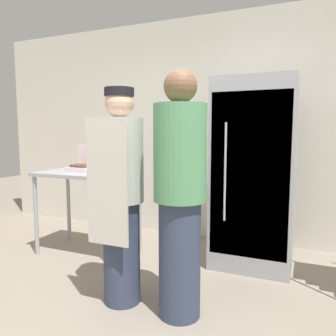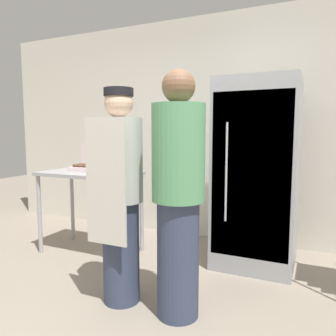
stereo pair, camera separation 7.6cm
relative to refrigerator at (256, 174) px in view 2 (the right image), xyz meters
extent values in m
plane|color=gray|center=(-0.59, -1.51, -0.91)|extent=(14.00, 14.00, 0.00)
cube|color=silver|center=(-0.59, 0.71, 0.44)|extent=(6.40, 0.12, 2.70)
cube|color=#9EA0A5|center=(0.00, 0.01, 0.00)|extent=(0.76, 0.66, 1.82)
cube|color=gray|center=(0.00, -0.31, 0.02)|extent=(0.70, 0.02, 1.49)
cylinder|color=silver|center=(-0.21, -0.34, 0.05)|extent=(0.02, 0.02, 0.90)
cube|color=#9EA0A5|center=(-1.69, -0.39, -0.04)|extent=(1.05, 0.60, 0.04)
cylinder|color=#9EA0A5|center=(-2.18, -0.65, -0.48)|extent=(0.04, 0.04, 0.86)
cylinder|color=#9EA0A5|center=(-1.20, -0.65, -0.48)|extent=(0.04, 0.04, 0.86)
cylinder|color=#9EA0A5|center=(-2.18, -0.13, -0.48)|extent=(0.04, 0.04, 0.86)
cylinder|color=#9EA0A5|center=(-1.20, -0.13, -0.48)|extent=(0.04, 0.04, 0.86)
cube|color=silver|center=(-1.78, -0.37, 0.01)|extent=(0.27, 0.24, 0.05)
cube|color=silver|center=(-1.78, -0.25, 0.15)|extent=(0.27, 0.01, 0.24)
torus|color=#513323|center=(-1.85, -0.42, 0.04)|extent=(0.09, 0.09, 0.03)
torus|color=#513323|center=(-1.78, -0.42, 0.04)|extent=(0.09, 0.09, 0.03)
torus|color=#513323|center=(-1.71, -0.42, 0.04)|extent=(0.09, 0.09, 0.03)
torus|color=#513323|center=(-1.85, -0.33, 0.04)|extent=(0.09, 0.09, 0.03)
torus|color=#513323|center=(-1.78, -0.33, 0.04)|extent=(0.09, 0.09, 0.03)
torus|color=#513323|center=(-1.71, -0.33, 0.04)|extent=(0.09, 0.09, 0.03)
cylinder|color=black|center=(-1.41, -0.35, 0.02)|extent=(0.13, 0.13, 0.08)
cylinder|color=#B2BCC1|center=(-1.41, -0.35, 0.14)|extent=(0.10, 0.10, 0.17)
cylinder|color=black|center=(-1.41, -0.35, 0.24)|extent=(0.10, 0.10, 0.02)
cylinder|color=#333D56|center=(-0.82, -1.14, -0.51)|extent=(0.28, 0.28, 0.79)
cylinder|color=beige|center=(-0.82, -1.14, 0.20)|extent=(0.35, 0.35, 0.63)
sphere|color=beige|center=(-0.82, -1.14, 0.62)|extent=(0.21, 0.21, 0.21)
cube|color=beige|center=(-0.82, -1.33, 0.06)|extent=(0.33, 0.02, 0.91)
cylinder|color=black|center=(-0.82, -1.14, 0.70)|extent=(0.22, 0.22, 0.06)
cylinder|color=#333D56|center=(-0.34, -1.15, -0.49)|extent=(0.30, 0.30, 0.84)
cylinder|color=#569966|center=(-0.34, -1.15, 0.27)|extent=(0.37, 0.37, 0.67)
sphere|color=brown|center=(-0.34, -1.15, 0.71)|extent=(0.23, 0.23, 0.23)
camera|label=1|loc=(0.47, -3.25, 0.41)|focal=35.00mm
camera|label=2|loc=(0.54, -3.22, 0.41)|focal=35.00mm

